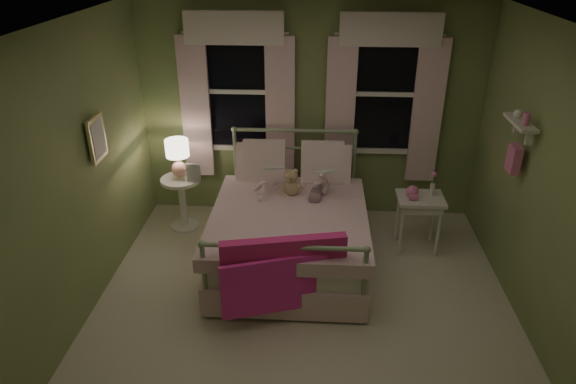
# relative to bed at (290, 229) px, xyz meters

# --- Properties ---
(room_shell) EXTENTS (4.20, 4.20, 4.20)m
(room_shell) POSITION_rel_bed_xyz_m (0.17, -0.94, 0.92)
(room_shell) COLOR silver
(room_shell) RESTS_ON ground
(bed) EXTENTS (1.58, 2.04, 1.18)m
(bed) POSITION_rel_bed_xyz_m (0.00, 0.00, 0.00)
(bed) COLOR white
(bed) RESTS_ON ground
(pink_throw) EXTENTS (1.10, 0.41, 0.71)m
(pink_throw) POSITION_rel_bed_xyz_m (0.00, -1.03, 0.23)
(pink_throw) COLOR #DA2A7D
(pink_throw) RESTS_ON bed
(child_left) EXTENTS (0.29, 0.21, 0.76)m
(child_left) POSITION_rel_bed_xyz_m (-0.28, 0.42, 0.56)
(child_left) COLOR #F7D1DD
(child_left) RESTS_ON bed
(child_right) EXTENTS (0.40, 0.33, 0.74)m
(child_right) POSITION_rel_bed_xyz_m (0.28, 0.42, 0.56)
(child_right) COLOR #F7D1DD
(child_right) RESTS_ON bed
(book_left) EXTENTS (0.21, 0.14, 0.26)m
(book_left) POSITION_rel_bed_xyz_m (-0.28, 0.17, 0.58)
(book_left) COLOR beige
(book_left) RESTS_ON child_left
(book_right) EXTENTS (0.23, 0.19, 0.26)m
(book_right) POSITION_rel_bed_xyz_m (0.28, 0.17, 0.54)
(book_right) COLOR beige
(book_right) RESTS_ON child_right
(teddy_bear) EXTENTS (0.23, 0.19, 0.32)m
(teddy_bear) POSITION_rel_bed_xyz_m (0.00, 0.26, 0.41)
(teddy_bear) COLOR tan
(teddy_bear) RESTS_ON bed
(nightstand_left) EXTENTS (0.46, 0.46, 0.65)m
(nightstand_left) POSITION_rel_bed_xyz_m (-1.32, 0.62, 0.03)
(nightstand_left) COLOR white
(nightstand_left) RESTS_ON ground
(table_lamp) EXTENTS (0.27, 0.27, 0.45)m
(table_lamp) POSITION_rel_bed_xyz_m (-1.32, 0.62, 0.57)
(table_lamp) COLOR #FFA396
(table_lamp) RESTS_ON nightstand_left
(book_nightstand) EXTENTS (0.17, 0.23, 0.02)m
(book_nightstand) POSITION_rel_bed_xyz_m (-1.22, 0.54, 0.27)
(book_nightstand) COLOR beige
(book_nightstand) RESTS_ON nightstand_left
(nightstand_right) EXTENTS (0.50, 0.40, 0.64)m
(nightstand_right) POSITION_rel_bed_xyz_m (1.40, 0.31, 0.17)
(nightstand_right) COLOR white
(nightstand_right) RESTS_ON ground
(pink_toy) EXTENTS (0.14, 0.18, 0.14)m
(pink_toy) POSITION_rel_bed_xyz_m (1.30, 0.30, 0.32)
(pink_toy) COLOR pink
(pink_toy) RESTS_ON nightstand_right
(bud_vase) EXTENTS (0.06, 0.06, 0.28)m
(bud_vase) POSITION_rel_bed_xyz_m (1.52, 0.36, 0.41)
(bud_vase) COLOR white
(bud_vase) RESTS_ON nightstand_right
(window_left) EXTENTS (1.34, 0.13, 1.96)m
(window_left) POSITION_rel_bed_xyz_m (-0.68, 1.09, 1.24)
(window_left) COLOR black
(window_left) RESTS_ON room_shell
(window_right) EXTENTS (1.34, 0.13, 1.96)m
(window_right) POSITION_rel_bed_xyz_m (1.02, 1.09, 1.24)
(window_right) COLOR black
(window_right) RESTS_ON room_shell
(wall_shelf) EXTENTS (0.15, 0.50, 0.60)m
(wall_shelf) POSITION_rel_bed_xyz_m (2.07, -0.24, 1.14)
(wall_shelf) COLOR white
(wall_shelf) RESTS_ON room_shell
(framed_picture) EXTENTS (0.03, 0.32, 0.42)m
(framed_picture) POSITION_rel_bed_xyz_m (-1.77, -0.34, 1.12)
(framed_picture) COLOR beige
(framed_picture) RESTS_ON room_shell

